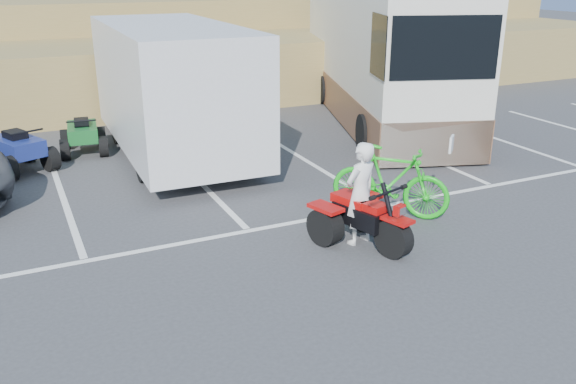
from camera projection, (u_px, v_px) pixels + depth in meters
name	position (u px, v px, depth m)	size (l,w,h in m)	color
ground	(313.00, 295.00, 8.36)	(100.00, 100.00, 0.00)	#3B3B3D
parking_stripes	(258.00, 193.00, 12.16)	(28.00, 5.16, 0.01)	white
grass_embankment	(108.00, 54.00, 21.02)	(40.00, 8.50, 3.10)	olive
red_trike_atv	(365.00, 245.00, 9.88)	(1.23, 1.64, 1.07)	#B20C0A
rider	(360.00, 194.00, 9.69)	(0.62, 0.41, 1.70)	white
green_dirt_bike	(390.00, 181.00, 10.89)	(0.60, 2.14, 1.28)	#14BF19
cargo_trailer	(173.00, 86.00, 14.07)	(2.76, 6.58, 3.04)	silver
rv_motorhome	(379.00, 63.00, 17.83)	(5.66, 10.49, 3.67)	silver
quad_atv_blue	(21.00, 170.00, 13.50)	(1.15, 1.54, 1.01)	navy
quad_atv_green	(85.00, 153.00, 14.80)	(1.07, 1.43, 0.93)	#145923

